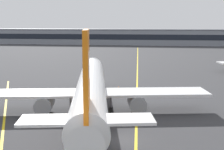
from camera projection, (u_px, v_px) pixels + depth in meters
ground_plane at (120, 140)px, 32.32m from camera, size 400.00×400.00×0.00m
taxiway_centreline at (137, 84)px, 61.59m from camera, size 10.59×179.72×0.01m
taxiway_lead_in_stripe at (3, 127)px, 36.21m from camera, size 26.02×54.32×0.01m
airliner_foreground at (91, 89)px, 41.35m from camera, size 32.33×41.27×11.65m
safety_cone_by_nose_gear at (119, 88)px, 57.01m from camera, size 0.44×0.44×0.55m
terminal_building at (138, 37)px, 166.83m from camera, size 164.39×12.40×8.40m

